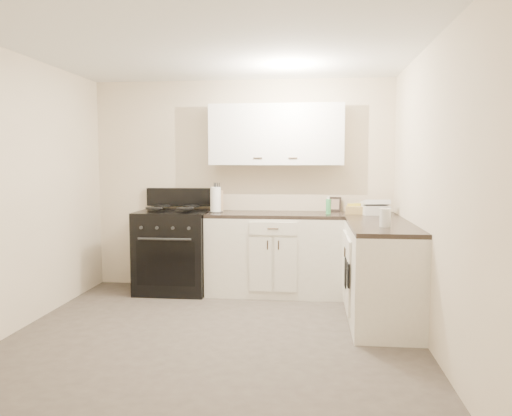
# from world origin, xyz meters

# --- Properties ---
(floor) EXTENTS (3.60, 3.60, 0.00)m
(floor) POSITION_xyz_m (0.00, 0.00, 0.00)
(floor) COLOR #473F38
(floor) RESTS_ON ground
(ceiling) EXTENTS (3.60, 3.60, 0.00)m
(ceiling) POSITION_xyz_m (0.00, 0.00, 2.50)
(ceiling) COLOR white
(ceiling) RESTS_ON wall_back
(wall_back) EXTENTS (3.60, 0.00, 3.60)m
(wall_back) POSITION_xyz_m (0.00, 1.80, 1.25)
(wall_back) COLOR beige
(wall_back) RESTS_ON ground
(wall_right) EXTENTS (0.00, 3.60, 3.60)m
(wall_right) POSITION_xyz_m (1.80, 0.00, 1.25)
(wall_right) COLOR beige
(wall_right) RESTS_ON ground
(wall_left) EXTENTS (0.00, 3.60, 3.60)m
(wall_left) POSITION_xyz_m (-1.80, 0.00, 1.25)
(wall_left) COLOR beige
(wall_left) RESTS_ON ground
(wall_front) EXTENTS (3.60, 0.00, 3.60)m
(wall_front) POSITION_xyz_m (0.00, -1.80, 1.25)
(wall_front) COLOR beige
(wall_front) RESTS_ON ground
(base_cabinets_back) EXTENTS (1.55, 0.60, 0.90)m
(base_cabinets_back) POSITION_xyz_m (0.43, 1.50, 0.45)
(base_cabinets_back) COLOR white
(base_cabinets_back) RESTS_ON floor
(base_cabinets_right) EXTENTS (0.60, 1.90, 0.90)m
(base_cabinets_right) POSITION_xyz_m (1.50, 0.85, 0.45)
(base_cabinets_right) COLOR white
(base_cabinets_right) RESTS_ON floor
(countertop_back) EXTENTS (1.55, 0.60, 0.04)m
(countertop_back) POSITION_xyz_m (0.43, 1.50, 0.92)
(countertop_back) COLOR black
(countertop_back) RESTS_ON base_cabinets_back
(countertop_right) EXTENTS (0.60, 1.90, 0.04)m
(countertop_right) POSITION_xyz_m (1.50, 0.85, 0.92)
(countertop_right) COLOR black
(countertop_right) RESTS_ON base_cabinets_right
(upper_cabinets) EXTENTS (1.55, 0.30, 0.70)m
(upper_cabinets) POSITION_xyz_m (0.43, 1.65, 1.84)
(upper_cabinets) COLOR white
(upper_cabinets) RESTS_ON wall_back
(stove) EXTENTS (0.82, 0.70, 0.99)m
(stove) POSITION_xyz_m (-0.77, 1.48, 0.46)
(stove) COLOR black
(stove) RESTS_ON floor
(knife_block) EXTENTS (0.14, 0.13, 0.25)m
(knife_block) POSITION_xyz_m (-0.27, 1.59, 1.07)
(knife_block) COLOR tan
(knife_block) RESTS_ON countertop_back
(paper_towel) EXTENTS (0.16, 0.16, 0.29)m
(paper_towel) POSITION_xyz_m (-0.27, 1.50, 1.09)
(paper_towel) COLOR white
(paper_towel) RESTS_ON countertop_back
(soap_bottle) EXTENTS (0.06, 0.06, 0.17)m
(soap_bottle) POSITION_xyz_m (1.03, 1.46, 1.02)
(soap_bottle) COLOR #40A75B
(soap_bottle) RESTS_ON countertop_back
(picture_frame) EXTENTS (0.14, 0.08, 0.17)m
(picture_frame) POSITION_xyz_m (1.12, 1.76, 1.03)
(picture_frame) COLOR black
(picture_frame) RESTS_ON countertop_back
(wicker_basket) EXTENTS (0.28, 0.20, 0.09)m
(wicker_basket) POSITION_xyz_m (1.36, 1.51, 0.98)
(wicker_basket) COLOR tan
(wicker_basket) RESTS_ON countertop_right
(countertop_grill) EXTENTS (0.31, 0.29, 0.10)m
(countertop_grill) POSITION_xyz_m (1.55, 1.45, 0.99)
(countertop_grill) COLOR white
(countertop_grill) RESTS_ON countertop_right
(glass_jar) EXTENTS (0.13, 0.13, 0.16)m
(glass_jar) POSITION_xyz_m (1.50, 0.37, 1.02)
(glass_jar) COLOR silver
(glass_jar) RESTS_ON countertop_right
(oven_mitt_near) EXTENTS (0.02, 0.13, 0.22)m
(oven_mitt_near) POSITION_xyz_m (1.18, 0.36, 0.49)
(oven_mitt_near) COLOR black
(oven_mitt_near) RESTS_ON base_cabinets_right
(oven_mitt_far) EXTENTS (0.02, 0.16, 0.28)m
(oven_mitt_far) POSITION_xyz_m (1.18, 0.64, 0.45)
(oven_mitt_far) COLOR black
(oven_mitt_far) RESTS_ON base_cabinets_right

